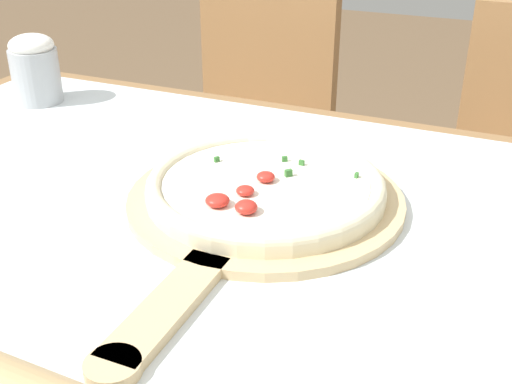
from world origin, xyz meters
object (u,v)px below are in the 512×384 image
Objects in this scene: chair_left at (251,137)px; flour_cup at (35,68)px; pizza at (265,186)px; pizza_peel at (259,206)px.

chair_left is 7.23× the size of flour_cup.
pizza is at bearing -20.52° from flour_cup.
chair_left is at bearing 115.27° from pizza.
pizza_peel is 4.35× the size of flour_cup.
flour_cup is at bearing 157.53° from pizza_peel.
flour_cup is at bearing 159.48° from pizza.
flour_cup is (-0.52, 0.22, 0.06)m from pizza_peel.
flour_cup is (-0.16, -0.56, 0.32)m from chair_left.
pizza_peel is 0.57m from flour_cup.
chair_left reaches higher than pizza_peel.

